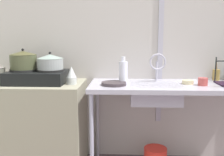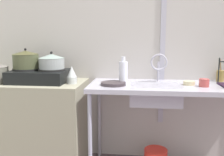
{
  "view_description": "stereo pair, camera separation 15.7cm",
  "coord_description": "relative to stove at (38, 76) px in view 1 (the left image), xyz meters",
  "views": [
    {
      "loc": [
        -0.46,
        -0.82,
        1.27
      ],
      "look_at": [
        -0.56,
        1.49,
        0.9
      ],
      "focal_mm": 40.4,
      "sensor_mm": 36.0,
      "label": 1
    },
    {
      "loc": [
        -0.3,
        -0.81,
        1.27
      ],
      "look_at": [
        -0.56,
        1.49,
        0.9
      ],
      "focal_mm": 40.4,
      "sensor_mm": 36.0,
      "label": 2
    }
  ],
  "objects": [
    {
      "name": "utensil_jar",
      "position": [
        1.74,
        0.23,
        -0.01
      ],
      "size": [
        0.07,
        0.07,
        0.22
      ],
      "color": "olive",
      "rests_on": "counter_sink"
    },
    {
      "name": "wall_back",
      "position": [
        1.26,
        0.34,
        0.4
      ],
      "size": [
        4.59,
        0.1,
        2.62
      ],
      "primitive_type": "cube",
      "color": "#BBB4AF",
      "rests_on": "ground"
    },
    {
      "name": "percolator",
      "position": [
        0.33,
        -0.04,
        0.02
      ],
      "size": [
        0.09,
        0.09,
        0.16
      ],
      "color": "silver",
      "rests_on": "counter_concrete"
    },
    {
      "name": "counter_sink",
      "position": [
        1.29,
        -0.0,
        -0.13
      ],
      "size": [
        1.58,
        0.57,
        0.84
      ],
      "color": "#ACA9B9",
      "rests_on": "ground"
    },
    {
      "name": "counter_concrete",
      "position": [
        -0.07,
        -0.0,
        -0.48
      ],
      "size": [
        0.99,
        0.57,
        0.84
      ],
      "primitive_type": "cube",
      "color": "gray",
      "rests_on": "ground"
    },
    {
      "name": "pot_on_left_burner",
      "position": [
        -0.13,
        -0.0,
        0.15
      ],
      "size": [
        0.25,
        0.25,
        0.19
      ],
      "color": "#474C32",
      "rests_on": "stove"
    },
    {
      "name": "wall_metal_strip",
      "position": [
        1.18,
        0.28,
        0.53
      ],
      "size": [
        0.05,
        0.01,
        2.09
      ],
      "primitive_type": "cube",
      "color": "#ACA9B9"
    },
    {
      "name": "sink_basin",
      "position": [
        1.1,
        -0.01,
        -0.15
      ],
      "size": [
        0.46,
        0.34,
        0.17
      ],
      "primitive_type": "cube",
      "color": "#ACA9B9",
      "rests_on": "counter_sink"
    },
    {
      "name": "cup_by_rack",
      "position": [
        1.52,
        -0.06,
        -0.03
      ],
      "size": [
        0.09,
        0.09,
        0.07
      ],
      "primitive_type": "cylinder",
      "color": "#B54744",
      "rests_on": "counter_sink"
    },
    {
      "name": "frying_pan",
      "position": [
        0.72,
        -0.07,
        -0.05
      ],
      "size": [
        0.23,
        0.23,
        0.03
      ],
      "primitive_type": "cylinder",
      "color": "#393034",
      "rests_on": "counter_sink"
    },
    {
      "name": "bottle_by_sink",
      "position": [
        0.81,
        0.01,
        0.04
      ],
      "size": [
        0.08,
        0.08,
        0.25
      ],
      "color": "silver",
      "rests_on": "counter_sink"
    },
    {
      "name": "pot_on_right_burner",
      "position": [
        0.13,
        -0.0,
        0.14
      ],
      "size": [
        0.24,
        0.24,
        0.16
      ],
      "color": "#939A9A",
      "rests_on": "stove"
    },
    {
      "name": "small_bowl_on_drainboard",
      "position": [
        1.4,
        0.01,
        -0.05
      ],
      "size": [
        0.11,
        0.11,
        0.04
      ],
      "primitive_type": "cylinder",
      "color": "beige",
      "rests_on": "counter_sink"
    },
    {
      "name": "stove",
      "position": [
        0.0,
        0.0,
        0.0
      ],
      "size": [
        0.53,
        0.39,
        0.13
      ],
      "color": "black",
      "rests_on": "counter_concrete"
    },
    {
      "name": "faucet",
      "position": [
        1.14,
        0.13,
        0.12
      ],
      "size": [
        0.16,
        0.09,
        0.27
      ],
      "color": "#ACA9B9",
      "rests_on": "counter_sink"
    }
  ]
}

